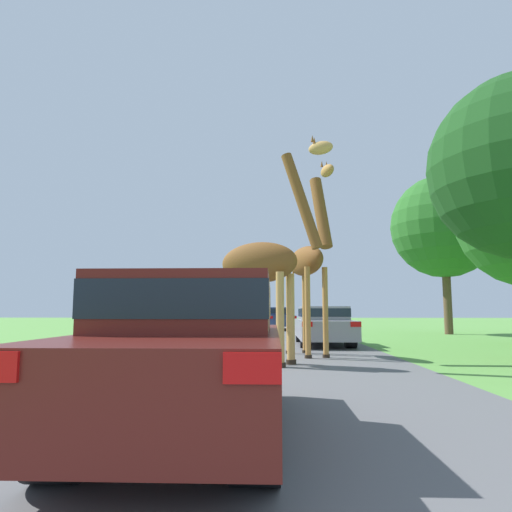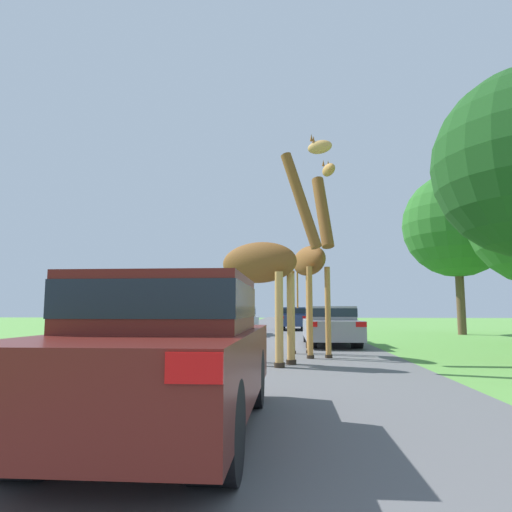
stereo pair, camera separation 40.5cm
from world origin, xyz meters
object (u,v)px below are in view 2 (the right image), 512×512
object	(u,v)px
tree_centre_back	(457,225)
sign_post	(112,307)
giraffe_companion	(311,260)
car_queue_right	(330,324)
car_far_ahead	(238,320)
giraffe_near_road	(263,265)
car_lead_maroon	(169,349)
car_queue_left	(293,318)

from	to	relation	value
tree_centre_back	sign_post	world-z (taller)	tree_centre_back
giraffe_companion	car_queue_right	size ratio (longest dim) A/B	1.05
giraffe_companion	car_far_ahead	distance (m)	11.26
giraffe_companion	car_far_ahead	bearing A→B (deg)	-92.53
car_queue_right	giraffe_near_road	bearing A→B (deg)	-108.13
car_lead_maroon	car_queue_left	size ratio (longest dim) A/B	0.92
giraffe_near_road	car_far_ahead	size ratio (longest dim) A/B	1.27
car_lead_maroon	car_queue_left	bearing A→B (deg)	86.92
giraffe_companion	car_lead_maroon	xyz separation A→B (m)	(-1.77, -7.73, -1.73)
giraffe_near_road	tree_centre_back	world-z (taller)	tree_centre_back
car_far_ahead	sign_post	size ratio (longest dim) A/B	2.15
car_lead_maroon	car_queue_right	distance (m)	12.19
car_queue_left	sign_post	xyz separation A→B (m)	(-5.56, -15.76, 0.55)
car_far_ahead	sign_post	xyz separation A→B (m)	(-2.78, -9.34, 0.57)
giraffe_near_road	car_lead_maroon	bearing A→B (deg)	17.72
car_lead_maroon	car_queue_left	xyz separation A→B (m)	(1.33, 24.79, -0.07)
sign_post	giraffe_near_road	bearing A→B (deg)	-33.76
giraffe_near_road	tree_centre_back	size ratio (longest dim) A/B	0.61
giraffe_companion	tree_centre_back	world-z (taller)	tree_centre_back
car_queue_right	tree_centre_back	size ratio (longest dim) A/B	0.57
car_lead_maroon	tree_centre_back	size ratio (longest dim) A/B	0.51
giraffe_near_road	giraffe_companion	size ratio (longest dim) A/B	1.02
giraffe_companion	car_far_ahead	world-z (taller)	giraffe_companion
car_queue_left	car_far_ahead	bearing A→B (deg)	-113.45
giraffe_near_road	sign_post	size ratio (longest dim) A/B	2.72
car_queue_left	tree_centre_back	xyz separation A→B (m)	(8.48, -5.38, 4.86)
car_lead_maroon	car_queue_right	world-z (taller)	car_lead_maroon
giraffe_near_road	tree_centre_back	xyz separation A→B (m)	(9.22, 13.61, 3.36)
car_queue_right	car_queue_left	world-z (taller)	car_queue_left
giraffe_companion	car_lead_maroon	size ratio (longest dim) A/B	1.18
car_queue_left	car_far_ahead	world-z (taller)	car_queue_left
car_queue_left	tree_centre_back	bearing A→B (deg)	-32.39
car_lead_maroon	giraffe_near_road	bearing A→B (deg)	84.14
giraffe_near_road	giraffe_companion	xyz separation A→B (m)	(1.18, 1.93, 0.30)
tree_centre_back	sign_post	bearing A→B (deg)	-143.53
car_lead_maroon	sign_post	bearing A→B (deg)	115.10
tree_centre_back	car_lead_maroon	bearing A→B (deg)	-116.83
giraffe_near_road	car_queue_left	xyz separation A→B (m)	(0.74, 18.99, -1.49)
tree_centre_back	sign_post	size ratio (longest dim) A/B	4.44
car_queue_left	tree_centre_back	distance (m)	11.16
giraffe_near_road	car_queue_right	size ratio (longest dim) A/B	1.08
car_lead_maroon	tree_centre_back	world-z (taller)	tree_centre_back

